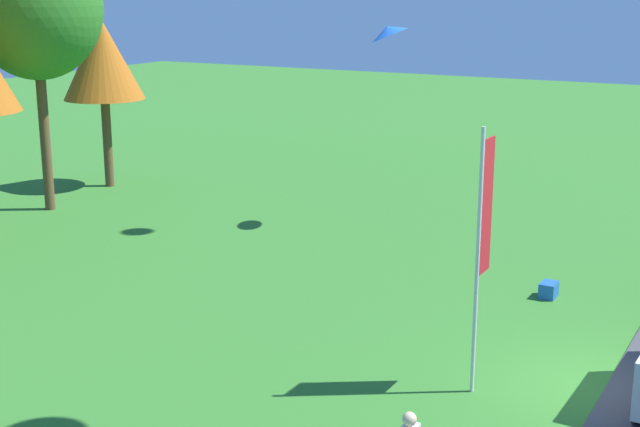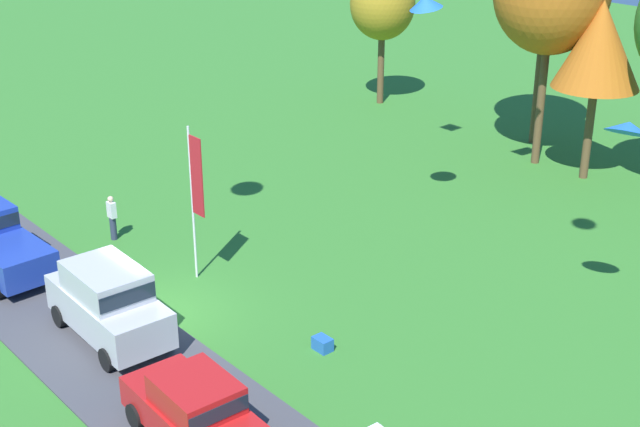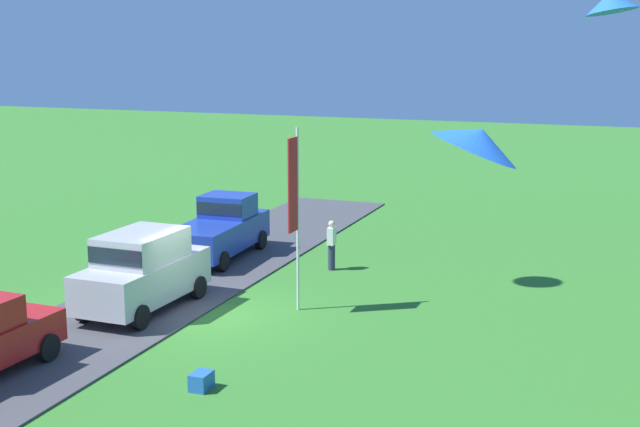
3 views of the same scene
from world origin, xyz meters
TOP-DOWN VIEW (x-y plane):
  - ground_plane at (0.00, 0.00)m, footprint 120.00×120.00m
  - pavement_strip at (0.00, -2.20)m, footprint 36.00×4.40m
  - car_pickup_mid_row at (-6.15, -2.57)m, footprint 5.07×2.20m
  - car_suv_near_entrance at (0.31, -1.82)m, footprint 4.65×2.14m
  - person_watching_sky at (-5.96, 1.69)m, footprint 0.36×0.24m
  - flag_banner at (-1.16, 2.31)m, footprint 0.71×0.08m
  - cooler_box at (4.88, 2.50)m, footprint 0.56×0.40m
  - kite_delta_high_left at (0.86, 10.59)m, footprint 1.44×1.47m
  - kite_delta_trailing_tail at (9.60, 9.42)m, footprint 1.60×1.62m

SIDE VIEW (x-z plane):
  - ground_plane at x=0.00m, z-range 0.00..0.00m
  - pavement_strip at x=0.00m, z-range 0.00..0.06m
  - cooler_box at x=4.88m, z-range 0.00..0.40m
  - person_watching_sky at x=-5.96m, z-range 0.02..1.73m
  - car_pickup_mid_row at x=-6.15m, z-range 0.04..2.18m
  - car_suv_near_entrance at x=0.31m, z-range 0.16..2.44m
  - flag_banner at x=-1.16m, z-range 0.71..6.04m
  - kite_delta_trailing_tail at x=9.60m, z-range 6.07..6.84m
  - kite_delta_high_left at x=0.86m, z-range 8.24..8.86m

